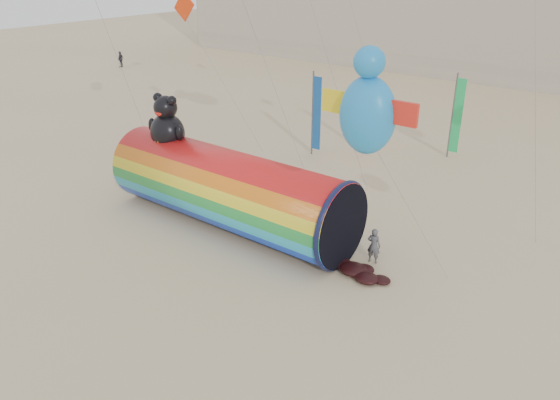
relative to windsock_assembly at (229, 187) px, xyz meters
The scene contains 5 objects.
ground 4.02m from the windsock_assembly, 35.52° to the right, with size 160.00×160.00×0.00m, color #CCB58C.
windsock_assembly is the anchor object (origin of this frame).
kite_handler 7.11m from the windsock_assembly, ahead, with size 0.56×0.37×1.53m, color #4E4F55.
fabric_bundle 7.17m from the windsock_assembly, ahead, with size 2.62×1.35×0.41m.
festival_banners 12.78m from the windsock_assembly, 86.81° to the left, with size 7.59×4.82×5.20m.
Camera 1 is at (12.87, -14.48, 11.63)m, focal length 35.00 mm.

